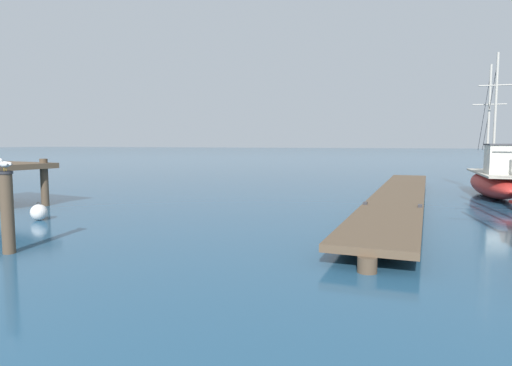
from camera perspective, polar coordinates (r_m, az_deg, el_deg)
The scene contains 5 objects.
floating_dock at distance 17.81m, azimuth 18.17°, elevation -1.45°, with size 2.18×19.67×0.53m.
fishing_boat_0 at distance 21.84m, azimuth 28.54°, elevation 0.34°, with size 1.85×7.66×6.29m.
mooring_piling at distance 10.72m, azimuth -29.62°, elevation -3.16°, with size 0.30×0.30×1.77m.
perched_seagull at distance 10.63m, azimuth -29.84°, elevation 2.15°, with size 0.38×0.14×0.27m.
mooring_buoy at distance 14.97m, azimuth -26.39°, elevation -3.42°, with size 0.49×0.49×0.57m.
Camera 1 is at (5.63, -0.18, 2.36)m, focal length 30.77 mm.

